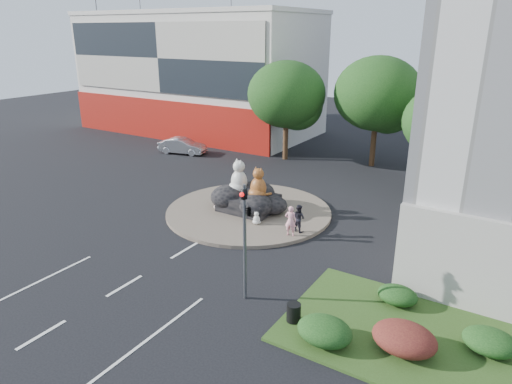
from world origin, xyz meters
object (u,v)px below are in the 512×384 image
parked_car (182,146)px  pedestrian_pink (291,221)px  kitten_white (257,218)px  pedestrian_dark (299,218)px  cat_tabby (258,183)px  cat_white (239,176)px  kitten_calico (218,202)px  litter_bin (294,312)px

parked_car → pedestrian_pink: bearing=-136.6°
kitten_white → pedestrian_dark: bearing=-15.6°
cat_tabby → pedestrian_dark: bearing=-15.5°
cat_tabby → cat_white: bearing=177.2°
cat_white → parked_car: size_ratio=0.50×
cat_tabby → kitten_white: bearing=-57.0°
kitten_white → parked_car: (-14.29, 10.30, 0.12)m
kitten_calico → parked_car: bearing=177.5°
kitten_calico → kitten_white: (3.13, -0.61, -0.12)m
kitten_calico → litter_bin: 11.78m
cat_white → kitten_white: (2.36, -1.77, -1.59)m
cat_white → litter_bin: (8.31, -8.66, -1.69)m
kitten_calico → kitten_white: size_ratio=1.31×
pedestrian_pink → parked_car: (-16.62, 10.64, -0.33)m
pedestrian_pink → parked_car: pedestrian_pink is taller
kitten_calico → pedestrian_pink: pedestrian_pink is taller
pedestrian_dark → kitten_white: bearing=25.1°
cat_tabby → kitten_calico: (-2.27, -0.97, -1.37)m
pedestrian_pink → kitten_calico: bearing=-24.2°
cat_white → pedestrian_dark: (4.81, -1.40, -1.20)m
parked_car → cat_white: bearing=-139.5°
litter_bin → kitten_calico: bearing=140.4°
kitten_white → pedestrian_dark: (2.45, 0.37, 0.39)m
pedestrian_pink → cat_tabby: bearing=-45.3°
kitten_white → litter_bin: size_ratio=1.06×
cat_tabby → pedestrian_dark: 3.69m
cat_tabby → kitten_white: size_ratio=2.54×
pedestrian_pink → kitten_white: bearing=-22.5°
pedestrian_dark → parked_car: 19.47m
pedestrian_pink → pedestrian_dark: pedestrian_pink is taller
kitten_calico → parked_car: size_ratio=0.23×
pedestrian_dark → kitten_calico: bearing=14.1°
cat_white → litter_bin: cat_white is taller
pedestrian_dark → cat_white: bearing=0.3°
cat_white → cat_tabby: 1.52m
pedestrian_pink → litter_bin: 7.51m
cat_white → kitten_white: 3.36m
cat_tabby → kitten_calico: bearing=-152.4°
cat_white → pedestrian_pink: cat_white is taller
kitten_white → litter_bin: kitten_white is taller
cat_white → kitten_white: cat_white is taller
kitten_white → parked_car: bearing=120.0°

